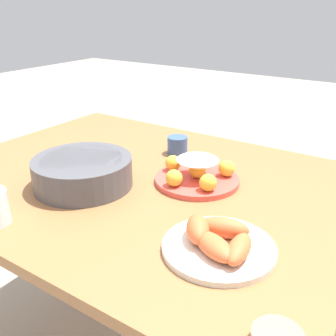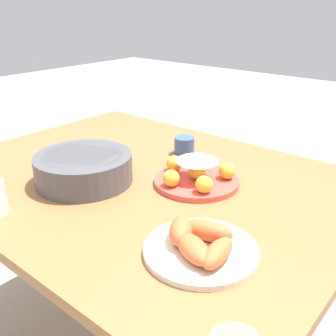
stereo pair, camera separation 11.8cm
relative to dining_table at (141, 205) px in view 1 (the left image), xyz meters
The scene contains 5 objects.
dining_table is the anchor object (origin of this frame).
cake_plate 0.22m from the dining_table, 156.72° to the right, with size 0.25×0.25×0.08m.
serving_bowl 0.22m from the dining_table, 52.28° to the left, with size 0.29×0.29×0.09m.
seafood_platter 0.45m from the dining_table, 150.75° to the left, with size 0.25×0.25×0.07m.
cup_near 0.27m from the dining_table, 86.16° to the right, with size 0.07×0.07×0.06m.
Camera 1 is at (-0.69, 0.87, 1.25)m, focal length 42.00 mm.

